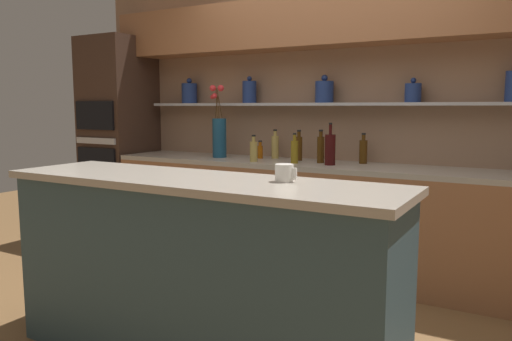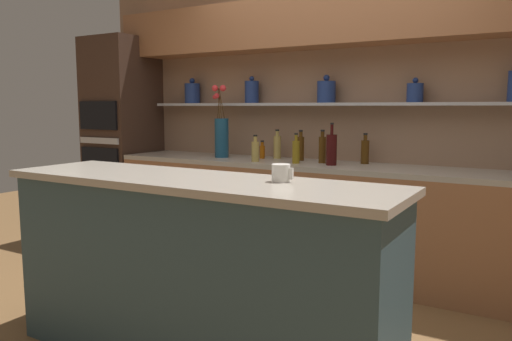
{
  "view_description": "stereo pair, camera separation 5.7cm",
  "coord_description": "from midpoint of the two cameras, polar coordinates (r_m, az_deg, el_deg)",
  "views": [
    {
      "loc": [
        1.55,
        -2.58,
        1.39
      ],
      "look_at": [
        -0.14,
        0.36,
        0.95
      ],
      "focal_mm": 35.0,
      "sensor_mm": 36.0,
      "label": 1
    },
    {
      "loc": [
        1.6,
        -2.55,
        1.39
      ],
      "look_at": [
        -0.14,
        0.36,
        0.95
      ],
      "focal_mm": 35.0,
      "sensor_mm": 36.0,
      "label": 2
    }
  ],
  "objects": [
    {
      "name": "ground_plane",
      "position": [
        3.32,
        -1.56,
        -17.41
      ],
      "size": [
        12.0,
        12.0,
        0.0
      ],
      "primitive_type": "plane",
      "color": "brown"
    },
    {
      "name": "back_wall_unit",
      "position": [
        4.39,
        8.92,
        9.35
      ],
      "size": [
        5.2,
        0.44,
        2.6
      ],
      "color": "#937056",
      "rests_on": "ground_plane"
    },
    {
      "name": "back_counter_unit",
      "position": [
        4.26,
        6.04,
        -5.29
      ],
      "size": [
        3.76,
        0.62,
        0.92
      ],
      "color": "#99603D",
      "rests_on": "ground_plane"
    },
    {
      "name": "island_counter",
      "position": [
        2.73,
        -7.37,
        -11.43
      ],
      "size": [
        2.22,
        0.61,
        1.02
      ],
      "color": "#334C56",
      "rests_on": "ground_plane"
    },
    {
      "name": "oven_tower",
      "position": [
        5.44,
        -15.66,
        3.41
      ],
      "size": [
        0.6,
        0.64,
        2.09
      ],
      "color": "#3D281E",
      "rests_on": "ground_plane"
    },
    {
      "name": "flower_vase",
      "position": [
        4.62,
        -4.59,
        4.21
      ],
      "size": [
        0.16,
        0.15,
        0.66
      ],
      "color": "navy",
      "rests_on": "back_counter_unit"
    },
    {
      "name": "bottle_spirit_0",
      "position": [
        4.2,
        11.78,
        2.21
      ],
      "size": [
        0.07,
        0.07,
        0.25
      ],
      "color": "#4C2D0C",
      "rests_on": "back_counter_unit"
    },
    {
      "name": "bottle_oil_1",
      "position": [
        4.13,
        4.03,
        2.22
      ],
      "size": [
        0.06,
        0.06,
        0.25
      ],
      "color": "olive",
      "rests_on": "back_counter_unit"
    },
    {
      "name": "bottle_wine_2",
      "position": [
        4.04,
        8.07,
        2.43
      ],
      "size": [
        0.08,
        0.08,
        0.34
      ],
      "color": "#380C0C",
      "rests_on": "back_counter_unit"
    },
    {
      "name": "bottle_spirit_3",
      "position": [
        4.18,
        7.01,
        2.48
      ],
      "size": [
        0.06,
        0.06,
        0.28
      ],
      "color": "#4C2D0C",
      "rests_on": "back_counter_unit"
    },
    {
      "name": "bottle_spirit_4",
      "position": [
        4.53,
        1.84,
        2.78
      ],
      "size": [
        0.07,
        0.07,
        0.26
      ],
      "color": "tan",
      "rests_on": "back_counter_unit"
    },
    {
      "name": "bottle_spirit_5",
      "position": [
        4.35,
        4.54,
        2.63
      ],
      "size": [
        0.06,
        0.06,
        0.27
      ],
      "color": "#4C2D0C",
      "rests_on": "back_counter_unit"
    },
    {
      "name": "bottle_sauce_6",
      "position": [
        4.51,
        0.12,
        2.25
      ],
      "size": [
        0.05,
        0.05,
        0.16
      ],
      "color": "#9E4C0A",
      "rests_on": "back_counter_unit"
    },
    {
      "name": "bottle_spirit_7",
      "position": [
        4.25,
        -0.66,
        2.28
      ],
      "size": [
        0.07,
        0.07,
        0.23
      ],
      "color": "tan",
      "rests_on": "back_counter_unit"
    },
    {
      "name": "coffee_mug",
      "position": [
        2.45,
        2.6,
        -0.28
      ],
      "size": [
        0.11,
        0.09,
        0.09
      ],
      "color": "silver",
      "rests_on": "island_counter"
    }
  ]
}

